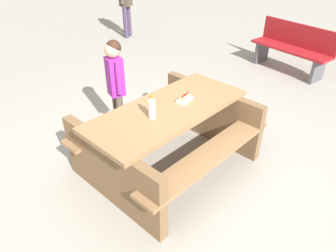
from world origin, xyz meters
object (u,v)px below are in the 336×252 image
at_px(hotdog_tray, 185,98).
at_px(child_in_coat, 115,77).
at_px(picnic_table, 168,132).
at_px(soda_bottle, 152,108).
at_px(park_bench_near, 293,47).

relative_size(hotdog_tray, child_in_coat, 0.17).
xyz_separation_m(picnic_table, child_in_coat, (-0.18, 0.91, 0.35)).
xyz_separation_m(soda_bottle, hotdog_tray, (0.47, 0.12, -0.08)).
distance_m(soda_bottle, child_in_coat, 1.00).
bearing_deg(soda_bottle, hotdog_tray, 14.00).
height_order(soda_bottle, child_in_coat, child_in_coat).
distance_m(picnic_table, child_in_coat, 1.00).
height_order(picnic_table, soda_bottle, soda_bottle).
relative_size(picnic_table, park_bench_near, 1.36).
bearing_deg(park_bench_near, child_in_coat, -176.21).
distance_m(picnic_table, soda_bottle, 0.49).
height_order(picnic_table, park_bench_near, park_bench_near).
relative_size(soda_bottle, child_in_coat, 0.20).
bearing_deg(park_bench_near, soda_bottle, -161.29).
height_order(soda_bottle, park_bench_near, soda_bottle).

